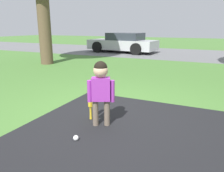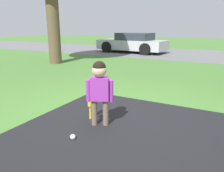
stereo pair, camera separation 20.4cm
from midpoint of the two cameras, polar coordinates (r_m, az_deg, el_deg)
The scene contains 6 objects.
ground_plane at distance 3.97m, azimuth -2.22°, elevation -7.29°, with size 60.00×60.00×0.00m, color #477533.
street_strip at distance 13.44m, azimuth 17.87°, elevation 7.99°, with size 40.00×6.00×0.01m.
child at distance 3.32m, azimuth -4.69°, elevation 0.31°, with size 0.39×0.26×1.03m.
baseball_bat at distance 3.64m, azimuth -7.29°, elevation -3.46°, with size 0.08×0.08×0.56m.
sports_ball at distance 3.15m, azimuth -11.32°, elevation -13.18°, with size 0.08×0.08×0.08m.
parked_car at distance 13.61m, azimuth 2.45°, elevation 11.18°, with size 4.26×2.13×1.18m.
Camera 1 is at (1.60, -3.30, 1.52)m, focal length 35.00 mm.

